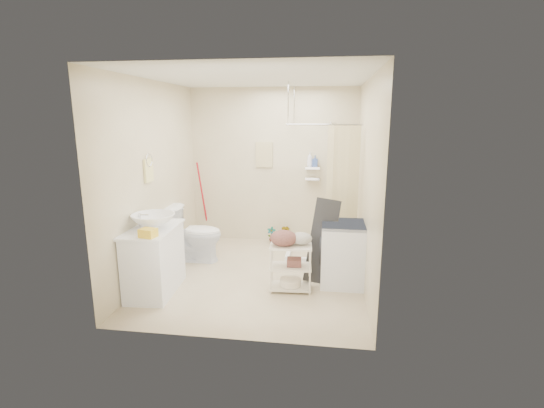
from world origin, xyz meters
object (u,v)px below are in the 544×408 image
(laundry_rack, at_px, (291,263))
(washing_machine, at_px, (343,254))
(toilet, at_px, (194,233))
(vanity, at_px, (154,260))

(laundry_rack, bearing_deg, washing_machine, 21.00)
(laundry_rack, bearing_deg, toilet, 147.12)
(washing_machine, bearing_deg, toilet, 165.34)
(vanity, height_order, laundry_rack, vanity)
(toilet, bearing_deg, washing_machine, -104.05)
(vanity, height_order, toilet, toilet)
(toilet, distance_m, washing_machine, 2.25)
(vanity, bearing_deg, laundry_rack, 6.07)
(laundry_rack, bearing_deg, vanity, -174.35)
(washing_machine, height_order, laundry_rack, washing_machine)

